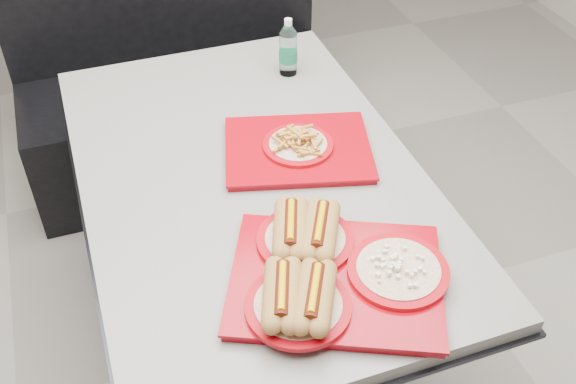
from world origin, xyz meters
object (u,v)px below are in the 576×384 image
object	(u,v)px
diner_table	(252,216)
tray_far	(298,147)
tray_near	(327,271)
water_bottle	(288,50)
booth_bench	(177,81)

from	to	relation	value
diner_table	tray_far	bearing A→B (deg)	12.60
diner_table	tray_near	size ratio (longest dim) A/B	2.42
tray_near	water_bottle	bearing A→B (deg)	75.98
booth_bench	tray_far	world-z (taller)	booth_bench
diner_table	booth_bench	size ratio (longest dim) A/B	1.05
booth_bench	water_bottle	bearing A→B (deg)	-67.16
booth_bench	tray_near	bearing A→B (deg)	-88.25
water_bottle	tray_near	bearing A→B (deg)	-104.02
booth_bench	tray_far	bearing A→B (deg)	-81.90
diner_table	water_bottle	bearing A→B (deg)	59.17
booth_bench	tray_far	xyz separation A→B (m)	(0.15, -1.06, 0.37)
diner_table	water_bottle	size ratio (longest dim) A/B	7.38
diner_table	tray_near	xyz separation A→B (m)	(0.05, -0.44, 0.20)
diner_table	water_bottle	distance (m)	0.58
booth_bench	tray_far	size ratio (longest dim) A/B	2.84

